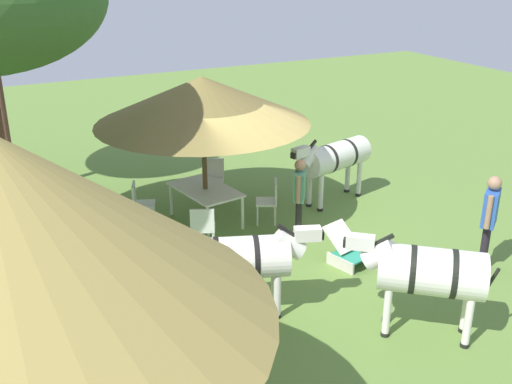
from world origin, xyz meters
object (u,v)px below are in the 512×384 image
at_px(shade_umbrella, 202,100).
at_px(patio_chair_near_hut, 214,176).
at_px(patio_chair_near_lawn, 271,199).
at_px(zebra_nearest_camera, 241,258).
at_px(zebra_by_umbrella, 427,272).
at_px(zebra_toward_hut, 334,158).
at_px(guest_beside_umbrella, 299,192).
at_px(standing_watcher, 490,215).
at_px(patio_chair_east_end, 140,201).
at_px(striped_lounge_chair, 348,250).
at_px(thatched_hut, 12,329).
at_px(patio_chair_west_end, 203,226).
at_px(patio_dining_table, 205,192).

distance_m(shade_umbrella, patio_chair_near_hut, 2.43).
xyz_separation_m(patio_chair_near_lawn, patio_chair_near_hut, (1.75, 0.51, 0.00)).
relative_size(zebra_nearest_camera, zebra_by_umbrella, 1.20).
distance_m(patio_chair_near_hut, zebra_toward_hut, 2.71).
relative_size(guest_beside_umbrella, standing_watcher, 0.92).
distance_m(patio_chair_east_end, standing_watcher, 6.59).
bearing_deg(patio_chair_near_lawn, striped_lounge_chair, -142.51).
relative_size(shade_umbrella, patio_chair_near_hut, 4.64).
distance_m(standing_watcher, zebra_by_umbrella, 2.46).
xyz_separation_m(guest_beside_umbrella, zebra_by_umbrella, (-3.56, 0.03, 0.05)).
height_order(guest_beside_umbrella, zebra_toward_hut, guest_beside_umbrella).
height_order(thatched_hut, striped_lounge_chair, thatched_hut).
xyz_separation_m(standing_watcher, zebra_toward_hut, (3.78, 0.61, -0.02)).
bearing_deg(guest_beside_umbrella, zebra_nearest_camera, -12.20).
bearing_deg(zebra_nearest_camera, guest_beside_umbrella, 152.33).
bearing_deg(zebra_nearest_camera, striped_lounge_chair, 124.70).
bearing_deg(patio_chair_near_hut, zebra_toward_hut, 178.48).
height_order(patio_chair_west_end, zebra_by_umbrella, zebra_by_umbrella).
bearing_deg(zebra_toward_hut, patio_chair_near_hut, 43.07).
distance_m(shade_umbrella, zebra_nearest_camera, 3.83).
bearing_deg(patio_chair_east_end, zebra_toward_hut, 100.43).
xyz_separation_m(thatched_hut, patio_chair_near_lawn, (5.15, -5.29, -1.69)).
height_order(thatched_hut, guest_beside_umbrella, thatched_hut).
xyz_separation_m(thatched_hut, patio_chair_near_hut, (6.90, -4.78, -1.69)).
height_order(patio_chair_east_end, standing_watcher, standing_watcher).
bearing_deg(patio_dining_table, shade_umbrella, -165.96).
distance_m(standing_watcher, zebra_nearest_camera, 4.41).
relative_size(guest_beside_umbrella, striped_lounge_chair, 1.78).
distance_m(patio_chair_west_end, guest_beside_umbrella, 1.95).
bearing_deg(patio_chair_east_end, thatched_hut, -4.52).
relative_size(patio_chair_west_end, standing_watcher, 0.52).
relative_size(standing_watcher, zebra_by_umbrella, 0.99).
height_order(patio_chair_near_lawn, guest_beside_umbrella, guest_beside_umbrella).
bearing_deg(patio_chair_near_hut, guest_beside_umbrella, 134.41).
bearing_deg(zebra_toward_hut, patio_chair_east_end, 65.12).
bearing_deg(patio_chair_west_end, standing_watcher, -10.01).
height_order(standing_watcher, zebra_toward_hut, standing_watcher).
bearing_deg(shade_umbrella, zebra_toward_hut, -95.17).
height_order(patio_chair_near_hut, striped_lounge_chair, patio_chair_near_hut).
height_order(patio_chair_near_lawn, standing_watcher, standing_watcher).
height_order(shade_umbrella, zebra_toward_hut, shade_umbrella).
relative_size(patio_chair_west_end, zebra_nearest_camera, 0.42).
bearing_deg(patio_dining_table, guest_beside_umbrella, -138.21).
distance_m(thatched_hut, zebra_by_umbrella, 5.58).
height_order(patio_chair_near_lawn, patio_chair_near_hut, same).
bearing_deg(patio_chair_west_end, zebra_toward_hut, 39.81).
distance_m(patio_dining_table, zebra_nearest_camera, 3.49).
distance_m(patio_chair_near_lawn, guest_beside_umbrella, 0.99).
bearing_deg(patio_chair_west_end, patio_chair_near_lawn, 43.75).
relative_size(patio_chair_near_lawn, guest_beside_umbrella, 0.56).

